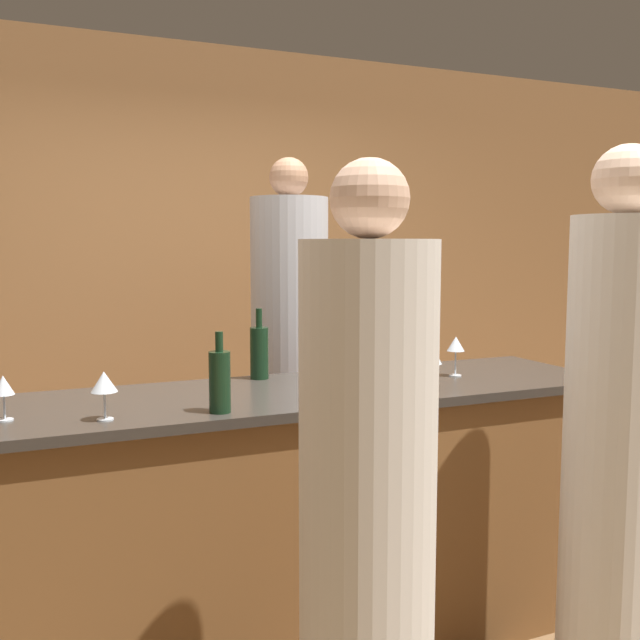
{
  "coord_description": "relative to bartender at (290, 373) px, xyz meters",
  "views": [
    {
      "loc": [
        -1.0,
        -2.48,
        1.58
      ],
      "look_at": [
        0.11,
        0.1,
        1.28
      ],
      "focal_mm": 40.0,
      "sensor_mm": 36.0,
      "label": 1
    }
  ],
  "objects": [
    {
      "name": "bar_counter",
      "position": [
        -0.26,
        -0.86,
        -0.41
      ],
      "size": [
        2.49,
        0.69,
        1.03
      ],
      "color": "brown",
      "rests_on": "ground_plane"
    },
    {
      "name": "wine_glass_1",
      "position": [
        0.22,
        -0.9,
        0.24
      ],
      "size": [
        0.08,
        0.08,
        0.18
      ],
      "color": "silver",
      "rests_on": "bar_counter"
    },
    {
      "name": "back_wall",
      "position": [
        -0.26,
        1.06,
        0.47
      ],
      "size": [
        8.0,
        0.06,
        2.8
      ],
      "color": "olive",
      "rests_on": "ground_plane"
    },
    {
      "name": "wine_bottle_1",
      "position": [
        -0.66,
        -1.11,
        0.21
      ],
      "size": [
        0.07,
        0.07,
        0.27
      ],
      "color": "black",
      "rests_on": "bar_counter"
    },
    {
      "name": "wine_glass_2",
      "position": [
        -1.02,
        -1.07,
        0.22
      ],
      "size": [
        0.08,
        0.08,
        0.15
      ],
      "color": "silver",
      "rests_on": "bar_counter"
    },
    {
      "name": "wine_glass_3",
      "position": [
        0.41,
        -0.86,
        0.23
      ],
      "size": [
        0.07,
        0.07,
        0.17
      ],
      "color": "silver",
      "rests_on": "bar_counter"
    },
    {
      "name": "guest_1",
      "position": [
        0.57,
        -1.59,
        -0.04
      ],
      "size": [
        0.35,
        0.35,
        1.9
      ],
      "color": "silver",
      "rests_on": "ground_plane"
    },
    {
      "name": "guest_0",
      "position": [
        -0.42,
        -1.71,
        -0.1
      ],
      "size": [
        0.36,
        0.36,
        1.8
      ],
      "color": "silver",
      "rests_on": "ground_plane"
    },
    {
      "name": "wine_glass_0",
      "position": [
        -1.31,
        -0.96,
        0.21
      ],
      "size": [
        0.07,
        0.07,
        0.14
      ],
      "color": "silver",
      "rests_on": "bar_counter"
    },
    {
      "name": "wine_glass_4",
      "position": [
        0.19,
        -1.04,
        0.23
      ],
      "size": [
        0.08,
        0.08,
        0.17
      ],
      "color": "silver",
      "rests_on": "bar_counter"
    },
    {
      "name": "wine_bottle_0",
      "position": [
        -0.36,
        -0.6,
        0.21
      ],
      "size": [
        0.08,
        0.08,
        0.29
      ],
      "color": "black",
      "rests_on": "bar_counter"
    },
    {
      "name": "bartender",
      "position": [
        0.0,
        0.0,
        0.0
      ],
      "size": [
        0.39,
        0.39,
        2.01
      ],
      "rotation": [
        0.0,
        0.0,
        3.14
      ],
      "color": "#B2B2B7",
      "rests_on": "ground_plane"
    }
  ]
}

